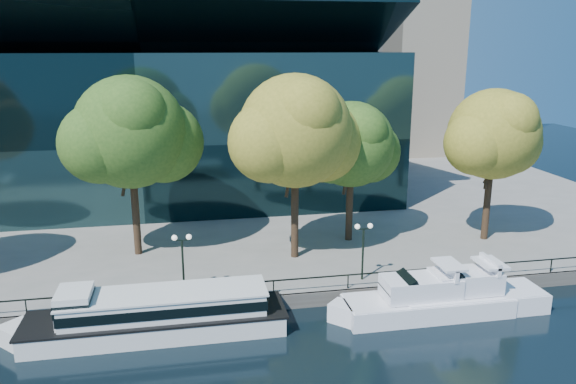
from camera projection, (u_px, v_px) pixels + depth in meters
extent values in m
plane|color=black|center=(198.00, 341.00, 32.60)|extent=(160.00, 160.00, 0.00)
cube|color=slate|center=(187.00, 184.00, 67.16)|extent=(90.00, 67.00, 1.00)
cube|color=#47443F|center=(196.00, 309.00, 35.37)|extent=(90.00, 0.25, 1.00)
cube|color=black|center=(195.00, 287.00, 35.20)|extent=(88.20, 0.08, 0.08)
cube|color=black|center=(195.00, 294.00, 35.32)|extent=(0.07, 0.07, 0.90)
cube|color=black|center=(147.00, 128.00, 60.26)|extent=(50.00, 24.00, 16.00)
cube|color=black|center=(139.00, 36.00, 54.05)|extent=(50.00, 17.14, 7.86)
cube|color=silver|center=(157.00, 324.00, 33.28)|extent=(14.97, 3.64, 1.18)
cube|color=black|center=(156.00, 315.00, 33.12)|extent=(15.27, 3.71, 0.13)
cube|color=silver|center=(23.00, 336.00, 31.93)|extent=(3.01, 3.01, 1.18)
cube|color=silver|center=(165.00, 304.00, 33.05)|extent=(11.68, 2.98, 1.28)
cube|color=black|center=(165.00, 303.00, 33.04)|extent=(11.83, 3.05, 0.59)
cube|color=silver|center=(164.00, 293.00, 32.87)|extent=(11.98, 3.13, 0.11)
cube|color=silver|center=(75.00, 306.00, 32.06)|extent=(1.92, 2.54, 1.92)
cube|color=black|center=(75.00, 303.00, 32.01)|extent=(1.98, 2.62, 0.75)
cube|color=white|center=(427.00, 306.00, 35.56)|extent=(10.65, 3.04, 1.22)
cube|color=white|center=(346.00, 313.00, 34.60)|extent=(2.33, 2.33, 1.22)
cube|color=white|center=(428.00, 297.00, 35.40)|extent=(10.44, 2.98, 0.08)
cube|color=white|center=(421.00, 287.00, 35.12)|extent=(4.79, 2.28, 1.32)
cube|color=black|center=(400.00, 287.00, 34.84)|extent=(2.10, 2.19, 1.66)
cube|color=white|center=(449.00, 270.00, 35.20)|extent=(0.25, 2.37, 0.81)
cube|color=white|center=(449.00, 264.00, 35.10)|extent=(1.42, 2.37, 0.15)
cube|color=white|center=(470.00, 301.00, 36.16)|extent=(9.60, 2.99, 1.28)
cube|color=white|center=(400.00, 308.00, 35.29)|extent=(2.35, 2.35, 1.28)
cube|color=white|center=(471.00, 292.00, 35.99)|extent=(9.41, 2.93, 0.09)
cube|color=white|center=(465.00, 281.00, 35.71)|extent=(4.32, 2.24, 1.39)
cube|color=black|center=(447.00, 281.00, 35.45)|extent=(1.95, 2.15, 1.61)
cube|color=white|center=(490.00, 265.00, 35.74)|extent=(0.27, 2.33, 0.85)
cube|color=white|center=(490.00, 263.00, 35.72)|extent=(1.49, 2.33, 0.16)
cylinder|color=black|center=(135.00, 207.00, 42.52)|extent=(0.56, 0.56, 7.57)
cylinder|color=black|center=(140.00, 167.00, 42.04)|extent=(1.20, 1.82, 3.79)
cylinder|color=black|center=(127.00, 173.00, 41.47)|extent=(1.10, 1.25, 3.39)
sphere|color=#2B4F18|center=(130.00, 132.00, 41.08)|extent=(8.31, 8.31, 8.31)
sphere|color=#2B4F18|center=(163.00, 142.00, 42.94)|extent=(6.23, 6.23, 6.23)
sphere|color=#2B4F18|center=(100.00, 143.00, 40.07)|extent=(5.82, 5.82, 5.82)
sphere|color=#2B4F18|center=(133.00, 115.00, 39.20)|extent=(4.99, 4.99, 4.99)
cylinder|color=black|center=(295.00, 208.00, 41.90)|extent=(0.56, 0.56, 7.72)
cylinder|color=black|center=(301.00, 167.00, 41.41)|extent=(1.22, 1.85, 3.86)
cylinder|color=black|center=(290.00, 173.00, 40.84)|extent=(1.12, 1.27, 3.45)
sphere|color=olive|center=(295.00, 131.00, 40.43)|extent=(8.26, 8.26, 8.26)
sphere|color=olive|center=(321.00, 141.00, 42.28)|extent=(6.19, 6.19, 6.19)
sphere|color=olive|center=(269.00, 142.00, 39.43)|extent=(5.78, 5.78, 5.78)
sphere|color=olive|center=(306.00, 113.00, 38.57)|extent=(4.95, 4.95, 4.95)
cylinder|color=black|center=(350.00, 202.00, 45.80)|extent=(0.56, 0.56, 6.40)
cylinder|color=black|center=(356.00, 172.00, 45.44)|extent=(1.07, 1.59, 3.22)
cylinder|color=black|center=(347.00, 176.00, 44.86)|extent=(0.98, 1.11, 2.88)
sphere|color=#2B4F18|center=(351.00, 144.00, 44.58)|extent=(6.84, 6.84, 6.84)
sphere|color=#2B4F18|center=(369.00, 152.00, 46.11)|extent=(5.13, 5.13, 5.13)
sphere|color=#2B4F18|center=(333.00, 153.00, 43.75)|extent=(4.79, 4.79, 4.79)
sphere|color=#2B4F18|center=(361.00, 132.00, 43.04)|extent=(4.10, 4.10, 4.10)
cylinder|color=black|center=(488.00, 198.00, 45.95)|extent=(0.56, 0.56, 7.02)
cylinder|color=black|center=(495.00, 164.00, 45.53)|extent=(1.14, 1.71, 3.52)
cylinder|color=black|center=(488.00, 169.00, 44.96)|extent=(1.05, 1.18, 3.15)
sphere|color=olive|center=(494.00, 134.00, 44.62)|extent=(7.24, 7.24, 7.24)
sphere|color=olive|center=(508.00, 142.00, 46.24)|extent=(5.43, 5.43, 5.43)
sphere|color=olive|center=(477.00, 143.00, 43.74)|extent=(5.07, 5.07, 5.07)
sphere|color=olive|center=(509.00, 120.00, 42.98)|extent=(4.34, 4.34, 4.34)
cylinder|color=black|center=(183.00, 267.00, 36.05)|extent=(0.14, 0.14, 3.60)
cube|color=black|center=(182.00, 240.00, 35.58)|extent=(0.90, 0.06, 0.06)
sphere|color=white|center=(174.00, 238.00, 35.44)|extent=(0.36, 0.36, 0.36)
sphere|color=white|center=(189.00, 237.00, 35.61)|extent=(0.36, 0.36, 0.36)
cylinder|color=black|center=(363.00, 255.00, 38.22)|extent=(0.14, 0.14, 3.60)
cube|color=black|center=(364.00, 229.00, 37.75)|extent=(0.90, 0.06, 0.06)
sphere|color=white|center=(357.00, 227.00, 37.62)|extent=(0.36, 0.36, 0.36)
sphere|color=white|center=(370.00, 226.00, 37.79)|extent=(0.36, 0.36, 0.36)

